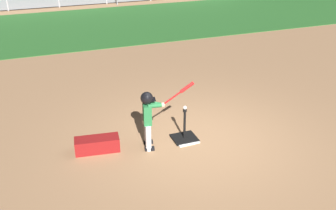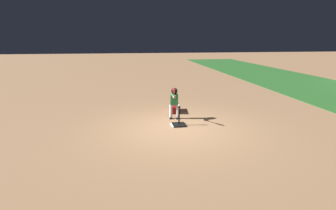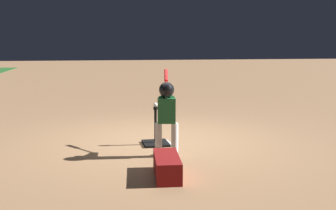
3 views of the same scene
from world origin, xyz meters
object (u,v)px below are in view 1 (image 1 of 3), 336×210
Objects in this scene: equipment_bag at (97,144)px; baseball at (185,108)px; batting_tee at (184,135)px; batter_child at (149,113)px.

baseball is at bearing 1.68° from equipment_bag.
baseball reaches higher than equipment_bag.
batting_tee is at bearing -26.57° from baseball.
batter_child reaches higher than equipment_bag.
equipment_bag is at bearing 174.33° from batting_tee.
batting_tee reaches higher than equipment_bag.
baseball is (0.74, 0.04, -0.04)m from batter_child.
batting_tee is 1.74m from equipment_bag.
baseball is 1.83m from equipment_bag.
batting_tee is 0.63m from baseball.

